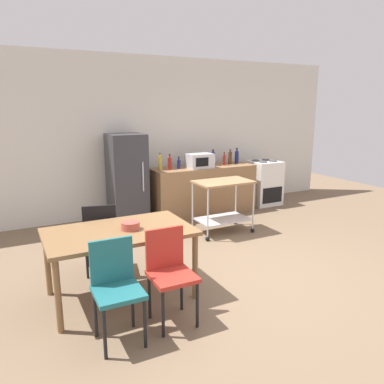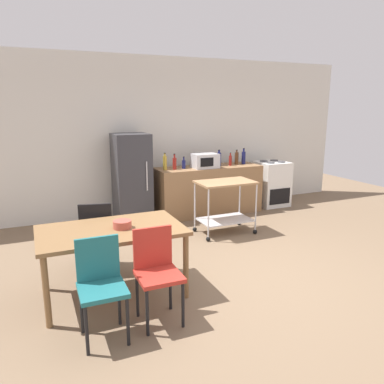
# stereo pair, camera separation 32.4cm
# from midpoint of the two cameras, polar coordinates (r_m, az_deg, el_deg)

# --- Properties ---
(ground_plane) EXTENTS (12.00, 12.00, 0.00)m
(ground_plane) POSITION_cam_midpoint_polar(r_m,az_deg,el_deg) (4.64, 5.59, -12.66)
(ground_plane) COLOR brown
(back_wall) EXTENTS (8.40, 0.12, 2.90)m
(back_wall) POSITION_cam_midpoint_polar(r_m,az_deg,el_deg) (7.10, -8.41, 8.44)
(back_wall) COLOR silver
(back_wall) RESTS_ON ground_plane
(kitchen_counter) EXTENTS (2.00, 0.64, 0.90)m
(kitchen_counter) POSITION_cam_midpoint_polar(r_m,az_deg,el_deg) (7.05, 0.39, 0.32)
(kitchen_counter) COLOR olive
(kitchen_counter) RESTS_ON ground_plane
(dining_table) EXTENTS (1.50, 0.90, 0.75)m
(dining_table) POSITION_cam_midpoint_polar(r_m,az_deg,el_deg) (4.01, -13.39, -6.81)
(dining_table) COLOR brown
(dining_table) RESTS_ON ground_plane
(chair_red) EXTENTS (0.40, 0.40, 0.89)m
(chair_red) POSITION_cam_midpoint_polar(r_m,az_deg,el_deg) (3.56, -6.11, -11.75)
(chair_red) COLOR #B72D23
(chair_red) RESTS_ON ground_plane
(chair_teal) EXTENTS (0.41, 0.41, 0.89)m
(chair_teal) POSITION_cam_midpoint_polar(r_m,az_deg,el_deg) (3.37, -14.39, -13.57)
(chair_teal) COLOR #1E666B
(chair_teal) RESTS_ON ground_plane
(chair_black) EXTENTS (0.48, 0.48, 0.89)m
(chair_black) POSITION_cam_midpoint_polar(r_m,az_deg,el_deg) (4.65, -15.87, -6.12)
(chair_black) COLOR black
(chair_black) RESTS_ON ground_plane
(stove_oven) EXTENTS (0.60, 0.61, 0.92)m
(stove_oven) POSITION_cam_midpoint_polar(r_m,az_deg,el_deg) (7.83, 9.77, 1.43)
(stove_oven) COLOR white
(stove_oven) RESTS_ON ground_plane
(refrigerator) EXTENTS (0.60, 0.63, 1.55)m
(refrigerator) POSITION_cam_midpoint_polar(r_m,az_deg,el_deg) (6.55, -11.33, 1.97)
(refrigerator) COLOR #333338
(refrigerator) RESTS_ON ground_plane
(kitchen_cart) EXTENTS (0.91, 0.57, 0.85)m
(kitchen_cart) POSITION_cam_midpoint_polar(r_m,az_deg,el_deg) (5.94, 3.23, -0.93)
(kitchen_cart) COLOR #A37A51
(kitchen_cart) RESTS_ON ground_plane
(bottle_soy_sauce) EXTENTS (0.07, 0.07, 0.30)m
(bottle_soy_sauce) POSITION_cam_midpoint_polar(r_m,az_deg,el_deg) (6.59, -6.32, 4.47)
(bottle_soy_sauce) COLOR gold
(bottle_soy_sauce) RESTS_ON kitchen_counter
(bottle_sesame_oil) EXTENTS (0.07, 0.07, 0.28)m
(bottle_sesame_oil) POSITION_cam_midpoint_polar(r_m,az_deg,el_deg) (6.63, -4.84, 4.40)
(bottle_sesame_oil) COLOR maroon
(bottle_sesame_oil) RESTS_ON kitchen_counter
(bottle_soda) EXTENTS (0.06, 0.06, 0.22)m
(bottle_soda) POSITION_cam_midpoint_polar(r_m,az_deg,el_deg) (6.72, -3.43, 4.31)
(bottle_soda) COLOR navy
(bottle_soda) RESTS_ON kitchen_counter
(microwave) EXTENTS (0.46, 0.35, 0.26)m
(microwave) POSITION_cam_midpoint_polar(r_m,az_deg,el_deg) (6.81, -0.19, 4.83)
(microwave) COLOR silver
(microwave) RESTS_ON kitchen_counter
(bottle_wine) EXTENTS (0.08, 0.08, 0.30)m
(bottle_wine) POSITION_cam_midpoint_polar(r_m,az_deg,el_deg) (7.07, 1.93, 5.14)
(bottle_wine) COLOR navy
(bottle_wine) RESTS_ON kitchen_counter
(bottle_vinegar) EXTENTS (0.06, 0.06, 0.25)m
(bottle_vinegar) POSITION_cam_midpoint_polar(r_m,az_deg,el_deg) (7.12, 3.66, 4.93)
(bottle_vinegar) COLOR maroon
(bottle_vinegar) RESTS_ON kitchen_counter
(bottle_hot_sauce) EXTENTS (0.07, 0.07, 0.29)m
(bottle_hot_sauce) POSITION_cam_midpoint_polar(r_m,az_deg,el_deg) (7.25, 4.60, 5.25)
(bottle_hot_sauce) COLOR #4C2D19
(bottle_hot_sauce) RESTS_ON kitchen_counter
(bottle_sparkling_water) EXTENTS (0.08, 0.08, 0.31)m
(bottle_sparkling_water) POSITION_cam_midpoint_polar(r_m,az_deg,el_deg) (7.36, 5.64, 5.37)
(bottle_sparkling_water) COLOR navy
(bottle_sparkling_water) RESTS_ON kitchen_counter
(fruit_bowl) EXTENTS (0.19, 0.19, 0.08)m
(fruit_bowl) POSITION_cam_midpoint_polar(r_m,az_deg,el_deg) (3.96, -11.77, -5.10)
(fruit_bowl) COLOR #B24C3F
(fruit_bowl) RESTS_ON dining_table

